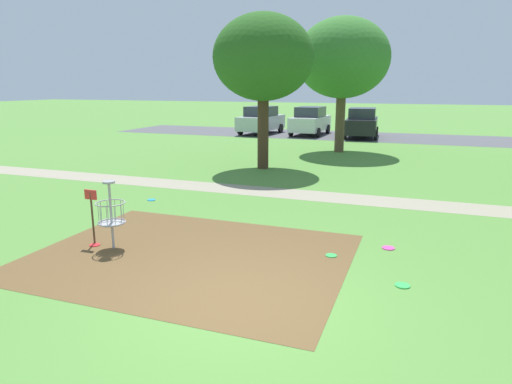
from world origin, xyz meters
TOP-DOWN VIEW (x-y plane):
  - ground_plane at (0.00, 0.00)m, footprint 160.00×160.00m
  - dirt_tee_pad at (-1.61, 1.46)m, footprint 5.97×4.69m
  - disc_golf_basket at (-3.31, 1.30)m, footprint 0.98×0.58m
  - frisbee_near_basket at (1.95, 3.19)m, footprint 0.25×0.25m
  - frisbee_by_tee at (0.95, 2.38)m, footprint 0.22×0.22m
  - frisbee_far_left at (2.30, 1.46)m, footprint 0.25×0.25m
  - frisbee_far_right at (-4.73, 4.93)m, footprint 0.22×0.22m
  - frisbee_scattered_a at (-3.73, 1.30)m, footprint 0.21×0.21m
  - tree_near_right at (-1.40, 16.52)m, footprint 4.44×4.44m
  - tree_mid_left at (-3.43, 10.90)m, footprint 3.81×3.81m
  - parking_lot_strip at (0.00, 23.97)m, footprint 36.00×6.00m
  - parked_car_leftmost at (-7.89, 23.25)m, footprint 2.29×4.36m
  - parked_car_center_left at (-4.61, 23.73)m, footprint 2.10×4.27m
  - parked_car_center_right at (-1.18, 23.30)m, footprint 2.22×4.32m
  - gravel_path at (0.00, 7.07)m, footprint 40.00×1.27m

SIDE VIEW (x-z plane):
  - ground_plane at x=0.00m, z-range 0.00..0.00m
  - gravel_path at x=0.00m, z-range 0.00..0.00m
  - parking_lot_strip at x=0.00m, z-range 0.00..0.01m
  - dirt_tee_pad at x=-1.61m, z-range 0.00..0.01m
  - frisbee_near_basket at x=1.95m, z-range 0.00..0.02m
  - frisbee_by_tee at x=0.95m, z-range 0.00..0.02m
  - frisbee_far_left at x=2.30m, z-range 0.00..0.02m
  - frisbee_far_right at x=-4.73m, z-range 0.00..0.02m
  - frisbee_scattered_a at x=-3.73m, z-range 0.00..0.02m
  - disc_golf_basket at x=-3.31m, z-range 0.06..1.45m
  - parked_car_leftmost at x=-7.89m, z-range 0.00..1.84m
  - parked_car_center_left at x=-4.61m, z-range 0.00..1.84m
  - parked_car_center_right at x=-1.18m, z-range 0.00..1.84m
  - tree_mid_left at x=-3.43m, z-range 1.28..7.14m
  - tree_near_right at x=-1.40m, z-range 1.27..7.63m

